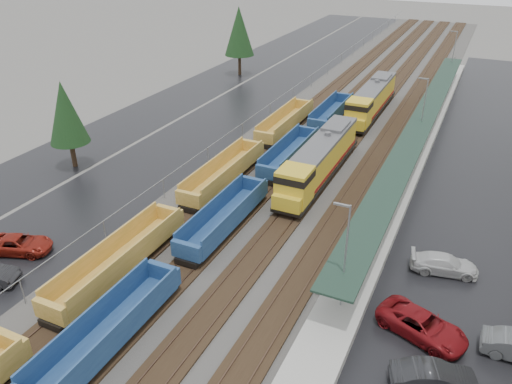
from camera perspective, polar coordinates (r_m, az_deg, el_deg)
ballast_strip at (r=69.96m, az=11.54°, el=9.12°), size 20.00×160.00×0.08m
trackbed at (r=69.93m, az=11.55°, el=9.21°), size 14.60×160.00×0.22m
west_parking_lot at (r=74.67m, az=0.19°, el=10.85°), size 10.00×160.00×0.02m
west_road at (r=79.23m, az=-6.52°, el=11.68°), size 9.00×160.00×0.02m
east_commuter_lot at (r=59.06m, az=26.98°, el=2.93°), size 16.00×100.00×0.02m
station_platform at (r=58.95m, az=18.03°, el=5.41°), size 3.00×80.00×8.00m
chainlink_fence at (r=70.76m, az=3.76°, el=11.17°), size 0.08×160.04×2.02m
tree_west_near at (r=53.32m, az=-20.95°, el=8.46°), size 3.96×3.96×9.00m
tree_west_far at (r=85.16m, az=-1.94°, el=17.90°), size 4.84×4.84×11.00m
locomotive_lead at (r=48.31m, az=7.16°, el=3.57°), size 2.75×18.10×4.10m
locomotive_trail at (r=67.40m, az=13.02°, el=10.19°), size 2.75×18.10×4.10m
well_string_yellow at (r=37.05m, az=-15.34°, el=-7.51°), size 2.44×76.07×2.16m
well_string_blue at (r=35.67m, az=-9.14°, el=-8.31°), size 2.44×83.85×2.16m
parked_car_west_c at (r=42.18m, az=-25.46°, el=-5.43°), size 3.85×5.42×1.37m
parked_car_east_a at (r=29.92m, az=19.71°, el=-19.38°), size 3.13×4.89×1.52m
parked_car_east_b at (r=32.72m, az=18.45°, el=-14.27°), size 4.33×6.02×1.52m
parked_car_east_c at (r=38.49m, az=20.72°, el=-7.73°), size 2.81×5.01×1.37m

